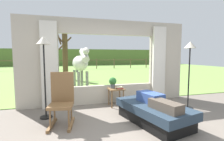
# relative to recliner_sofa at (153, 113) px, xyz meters

# --- Properties ---
(ground_plane) EXTENTS (12.00, 12.00, 0.00)m
(ground_plane) POSITION_rel_recliner_sofa_xyz_m (-0.57, -0.47, -0.22)
(ground_plane) COLOR #70665B
(back_wall_with_window) EXTENTS (5.20, 0.12, 2.55)m
(back_wall_with_window) POSITION_rel_recliner_sofa_xyz_m (-0.57, 1.79, 1.03)
(back_wall_with_window) COLOR #BCB29E
(back_wall_with_window) RESTS_ON ground_plane
(curtain_panel_left) EXTENTS (0.44, 0.10, 2.40)m
(curtain_panel_left) POSITION_rel_recliner_sofa_xyz_m (-2.26, 1.65, 0.98)
(curtain_panel_left) COLOR silver
(curtain_panel_left) RESTS_ON ground_plane
(curtain_panel_right) EXTENTS (0.44, 0.10, 2.40)m
(curtain_panel_right) POSITION_rel_recliner_sofa_xyz_m (1.12, 1.65, 0.98)
(curtain_panel_right) COLOR silver
(curtain_panel_right) RESTS_ON ground_plane
(outdoor_pasture_lawn) EXTENTS (36.00, 21.68, 0.02)m
(outdoor_pasture_lawn) POSITION_rel_recliner_sofa_xyz_m (-0.57, 12.69, -0.21)
(outdoor_pasture_lawn) COLOR #759E47
(outdoor_pasture_lawn) RESTS_ON ground_plane
(distant_hill_ridge) EXTENTS (36.00, 2.00, 2.40)m
(distant_hill_ridge) POSITION_rel_recliner_sofa_xyz_m (-0.57, 22.53, 0.98)
(distant_hill_ridge) COLOR #556E35
(distant_hill_ridge) RESTS_ON ground_plane
(recliner_sofa) EXTENTS (1.26, 1.86, 0.42)m
(recliner_sofa) POSITION_rel_recliner_sofa_xyz_m (0.00, 0.00, 0.00)
(recliner_sofa) COLOR black
(recliner_sofa) RESTS_ON ground_plane
(reclining_person) EXTENTS (0.47, 1.43, 0.22)m
(reclining_person) POSITION_rel_recliner_sofa_xyz_m (-0.00, -0.05, 0.30)
(reclining_person) COLOR #334C8C
(reclining_person) RESTS_ON recliner_sofa
(rocking_chair) EXTENTS (0.57, 0.75, 1.12)m
(rocking_chair) POSITION_rel_recliner_sofa_xyz_m (-1.92, 0.46, 0.33)
(rocking_chair) COLOR brown
(rocking_chair) RESTS_ON ground_plane
(side_table) EXTENTS (0.44, 0.44, 0.52)m
(side_table) POSITION_rel_recliner_sofa_xyz_m (-0.44, 1.38, 0.21)
(side_table) COLOR brown
(side_table) RESTS_ON ground_plane
(potted_plant) EXTENTS (0.22, 0.22, 0.32)m
(potted_plant) POSITION_rel_recliner_sofa_xyz_m (-0.52, 1.44, 0.48)
(potted_plant) COLOR #4C5156
(potted_plant) RESTS_ON side_table
(book_stack) EXTENTS (0.19, 0.13, 0.06)m
(book_stack) POSITION_rel_recliner_sofa_xyz_m (-0.35, 1.31, 0.33)
(book_stack) COLOR #B22D28
(book_stack) RESTS_ON side_table
(floor_lamp_left) EXTENTS (0.32, 0.32, 1.91)m
(floor_lamp_left) POSITION_rel_recliner_sofa_xyz_m (-2.31, 0.94, 1.32)
(floor_lamp_left) COLOR black
(floor_lamp_left) RESTS_ON ground_plane
(floor_lamp_right) EXTENTS (0.32, 0.32, 1.85)m
(floor_lamp_right) POSITION_rel_recliner_sofa_xyz_m (1.44, 0.62, 1.28)
(floor_lamp_right) COLOR black
(floor_lamp_right) RESTS_ON ground_plane
(horse) EXTENTS (0.73, 1.82, 1.73)m
(horse) POSITION_rel_recliner_sofa_xyz_m (-1.26, 3.44, 0.94)
(horse) COLOR #B2B2AD
(horse) RESTS_ON outdoor_pasture_lawn
(pasture_tree) EXTENTS (1.00, 1.02, 3.05)m
(pasture_tree) POSITION_rel_recliner_sofa_xyz_m (-1.87, 7.31, 1.30)
(pasture_tree) COLOR #4C3823
(pasture_tree) RESTS_ON outdoor_pasture_lawn
(pasture_fence_line) EXTENTS (16.10, 0.10, 1.10)m
(pasture_fence_line) POSITION_rel_recliner_sofa_xyz_m (-0.57, 14.69, 0.53)
(pasture_fence_line) COLOR brown
(pasture_fence_line) RESTS_ON outdoor_pasture_lawn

